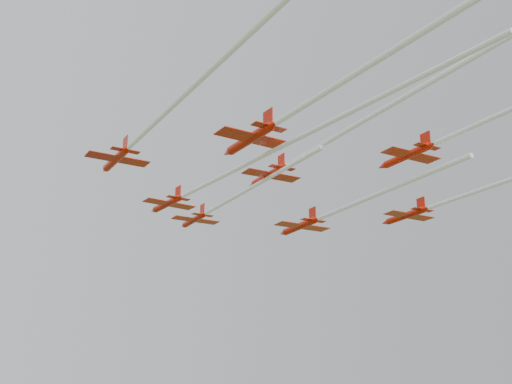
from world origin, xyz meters
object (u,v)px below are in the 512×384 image
jet_row2_right (329,214)px  jet_row4_left (338,84)px  jet_row3_right (470,194)px  jet_lead (218,206)px  jet_row4_right (472,126)px  jet_row3_left (167,112)px  jet_row3_mid (327,142)px  jet_row2_left (232,171)px

jet_row2_right → jet_row4_left: jet_row4_left is taller
jet_row3_right → jet_lead: bearing=134.9°
jet_row2_right → jet_row4_right: bearing=-89.7°
jet_row3_left → jet_row4_left: (12.57, -13.52, 0.72)m
jet_lead → jet_row3_right: size_ratio=0.79×
jet_row3_mid → jet_row4_right: 17.99m
jet_row2_left → jet_row4_left: bearing=-98.3°
jet_row3_left → jet_row3_right: (49.31, 1.65, -0.55)m
jet_row4_left → jet_row4_right: size_ratio=1.29×
jet_lead → jet_row4_left: bearing=-100.5°
jet_row2_right → jet_row3_mid: bearing=-125.3°
jet_lead → jet_row2_right: bearing=-32.5°
jet_row3_right → jet_row4_right: jet_row4_right is taller
jet_row2_right → jet_row3_left: size_ratio=0.74×
jet_row2_left → jet_row2_right: (22.87, 8.53, -0.49)m
jet_lead → jet_row3_right: bearing=-45.1°
jet_row2_right → jet_row4_left: bearing=-123.5°
jet_row3_mid → jet_row3_left: bearing=-175.9°
jet_row3_right → jet_row4_left: 39.76m
jet_lead → jet_row3_right: 39.31m
jet_lead → jet_row3_left: jet_lead is taller
jet_row2_left → jet_row4_right: (21.42, -22.27, 3.14)m
jet_lead → jet_row3_right: jet_lead is taller
jet_row2_right → jet_row4_left: size_ratio=0.69×
jet_lead → jet_row3_right: (26.48, -29.03, -1.23)m
jet_row3_right → jet_row2_right: bearing=124.7°
jet_lead → jet_row3_mid: jet_row3_mid is taller
jet_row3_left → jet_row4_left: 18.47m
jet_lead → jet_row3_mid: 30.23m
jet_row2_right → jet_row4_right: 31.05m
jet_row3_left → jet_row3_mid: bearing=2.6°
jet_row3_left → jet_row3_right: 49.34m
jet_row3_right → jet_row4_right: bearing=-134.8°
jet_row3_mid → jet_row4_left: jet_row3_mid is taller
jet_row4_left → jet_row2_left: bearing=84.8°
jet_row2_right → jet_row3_right: size_ratio=0.80×
jet_row3_mid → jet_row3_right: bearing=5.4°
jet_row2_left → jet_row3_mid: (7.21, -11.32, 1.83)m
jet_row2_left → jet_row2_right: size_ratio=1.44×
jet_row2_left → jet_row3_right: (34.60, -10.14, -0.07)m
jet_row3_right → jet_row4_right: (-13.18, -12.13, 3.21)m
jet_row2_left → jet_row3_right: size_ratio=1.16×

